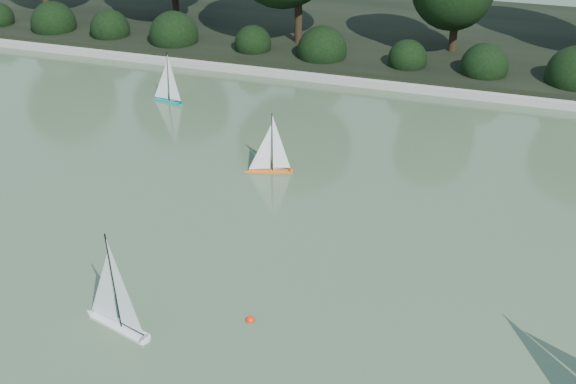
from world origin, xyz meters
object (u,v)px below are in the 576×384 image
at_px(sailboat_teal, 165,93).
at_px(sailboat_white_a, 113,310).
at_px(sailboat_orange, 267,162).
at_px(race_buoy, 250,321).

bearing_deg(sailboat_teal, sailboat_white_a, -68.49).
relative_size(sailboat_white_a, sailboat_teal, 1.28).
bearing_deg(sailboat_white_a, sailboat_orange, 84.63).
relative_size(sailboat_white_a, sailboat_orange, 1.27).
height_order(sailboat_orange, sailboat_teal, sailboat_orange).
bearing_deg(sailboat_orange, sailboat_white_a, -95.37).
xyz_separation_m(sailboat_orange, race_buoy, (1.22, -4.12, -0.20)).
xyz_separation_m(sailboat_teal, race_buoy, (4.55, -6.70, -0.19)).
height_order(sailboat_teal, race_buoy, sailboat_teal).
xyz_separation_m(sailboat_white_a, race_buoy, (1.66, 0.63, -0.25)).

